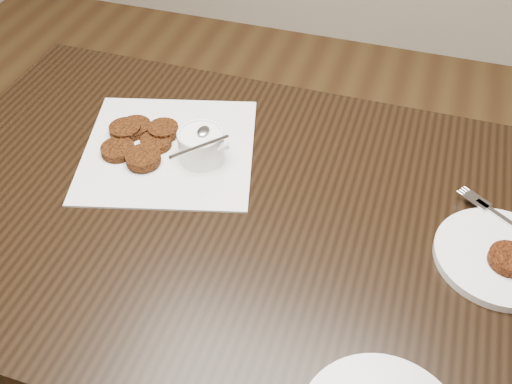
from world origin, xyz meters
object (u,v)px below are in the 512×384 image
at_px(sauce_ramekin, 200,132).
at_px(plate_with_patty, 501,254).
at_px(napkin, 169,150).
at_px(table, 245,327).

xyz_separation_m(sauce_ramekin, plate_with_patty, (0.56, -0.09, -0.05)).
distance_m(napkin, sauce_ramekin, 0.10).
distance_m(table, napkin, 0.44).
relative_size(table, plate_with_patty, 5.96).
bearing_deg(plate_with_patty, sauce_ramekin, 171.27).
height_order(sauce_ramekin, plate_with_patty, sauce_ramekin).
bearing_deg(table, sauce_ramekin, 137.72).
bearing_deg(napkin, sauce_ramekin, -3.18).
bearing_deg(sauce_ramekin, plate_with_patty, -8.73).
relative_size(table, sauce_ramekin, 10.15).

